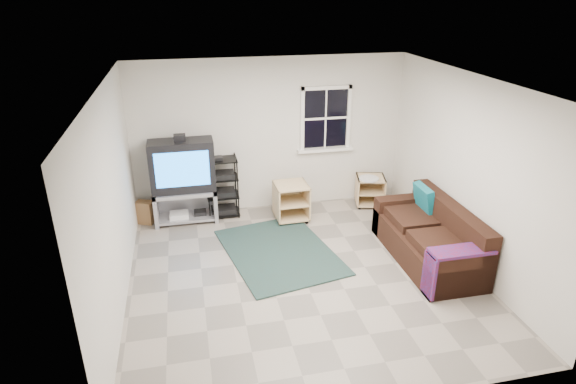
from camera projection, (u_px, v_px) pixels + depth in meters
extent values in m
plane|color=gray|center=(302.00, 275.00, 6.57)|extent=(4.60, 4.60, 0.00)
plane|color=white|center=(305.00, 83.00, 5.53)|extent=(4.60, 4.60, 0.00)
plane|color=silver|center=(271.00, 135.00, 8.11)|extent=(4.60, 0.00, 4.60)
plane|color=silver|center=(371.00, 292.00, 3.99)|extent=(4.60, 0.00, 4.60)
plane|color=silver|center=(112.00, 203.00, 5.60)|extent=(0.00, 4.60, 4.60)
plane|color=silver|center=(468.00, 173.00, 6.50)|extent=(0.00, 4.60, 4.60)
cube|color=black|center=(325.00, 118.00, 8.19)|extent=(0.80, 0.01, 1.02)
cube|color=white|center=(327.00, 88.00, 7.96)|extent=(0.88, 0.06, 0.06)
cube|color=white|center=(325.00, 149.00, 8.37)|extent=(0.98, 0.14, 0.05)
cube|color=white|center=(302.00, 120.00, 8.09)|extent=(0.06, 0.06, 1.10)
cube|color=white|center=(349.00, 117.00, 8.25)|extent=(0.06, 0.06, 1.10)
cube|color=white|center=(326.00, 118.00, 8.17)|extent=(0.78, 0.04, 0.04)
cube|color=#9D9DA4|center=(185.00, 191.00, 7.87)|extent=(1.02, 0.51, 0.06)
cube|color=#9D9DA4|center=(156.00, 208.00, 7.87)|extent=(0.06, 0.51, 0.56)
cube|color=#9D9DA4|center=(215.00, 203.00, 8.06)|extent=(0.06, 0.51, 0.56)
cube|color=#9D9DA4|center=(187.00, 216.00, 8.05)|extent=(0.90, 0.47, 0.04)
cube|color=#9D9DA4|center=(186.00, 199.00, 8.18)|extent=(1.02, 0.04, 0.56)
cube|color=silver|center=(179.00, 215.00, 7.97)|extent=(0.31, 0.24, 0.08)
cube|color=black|center=(200.00, 212.00, 8.08)|extent=(0.20, 0.18, 0.06)
cube|color=black|center=(182.00, 166.00, 7.69)|extent=(1.02, 0.43, 0.83)
cube|color=#1C79EA|center=(182.00, 169.00, 7.49)|extent=(0.83, 0.01, 0.57)
cube|color=black|center=(180.00, 138.00, 7.51)|extent=(0.18, 0.13, 0.10)
cylinder|color=black|center=(208.00, 192.00, 7.86)|extent=(0.02, 0.02, 1.05)
cylinder|color=black|center=(238.00, 189.00, 7.95)|extent=(0.02, 0.02, 1.05)
cylinder|color=black|center=(207.00, 184.00, 8.17)|extent=(0.02, 0.02, 1.05)
cylinder|color=black|center=(236.00, 182.00, 8.26)|extent=(0.02, 0.02, 1.05)
cube|color=black|center=(224.00, 212.00, 8.25)|extent=(0.53, 0.38, 0.02)
cube|color=black|center=(224.00, 210.00, 8.23)|extent=(0.41, 0.31, 0.09)
cube|color=black|center=(223.00, 195.00, 8.12)|extent=(0.53, 0.38, 0.02)
cube|color=black|center=(223.00, 193.00, 8.10)|extent=(0.41, 0.31, 0.09)
cube|color=black|center=(222.00, 178.00, 8.00)|extent=(0.53, 0.38, 0.02)
cube|color=black|center=(222.00, 175.00, 7.98)|extent=(0.41, 0.31, 0.09)
cube|color=black|center=(221.00, 160.00, 7.87)|extent=(0.53, 0.38, 0.02)
cube|color=#DCB687|center=(291.00, 185.00, 7.88)|extent=(0.55, 0.55, 0.02)
cube|color=#DCB687|center=(291.00, 215.00, 8.10)|extent=(0.55, 0.55, 0.02)
cube|color=#DCB687|center=(276.00, 202.00, 7.94)|extent=(0.04, 0.54, 0.58)
cube|color=#DCB687|center=(306.00, 199.00, 8.05)|extent=(0.04, 0.54, 0.58)
cube|color=#DCB687|center=(288.00, 194.00, 8.22)|extent=(0.49, 0.03, 0.58)
cube|color=#DCB687|center=(291.00, 202.00, 8.00)|extent=(0.50, 0.52, 0.02)
cylinder|color=black|center=(282.00, 224.00, 7.88)|extent=(0.05, 0.05, 0.05)
cylinder|color=black|center=(300.00, 211.00, 8.35)|extent=(0.05, 0.05, 0.05)
cube|color=#DCB687|center=(371.00, 178.00, 8.44)|extent=(0.59, 0.59, 0.02)
cube|color=#DCB687|center=(369.00, 202.00, 8.63)|extent=(0.59, 0.59, 0.02)
cube|color=#DCB687|center=(357.00, 190.00, 8.54)|extent=(0.14, 0.47, 0.48)
cube|color=#DCB687|center=(383.00, 190.00, 8.53)|extent=(0.14, 0.47, 0.48)
cube|color=#DCB687|center=(368.00, 185.00, 8.75)|extent=(0.43, 0.13, 0.48)
cube|color=#DCB687|center=(370.00, 191.00, 8.54)|extent=(0.54, 0.55, 0.02)
cylinder|color=black|center=(360.00, 208.00, 8.47)|extent=(0.05, 0.05, 0.05)
cylinder|color=black|center=(378.00, 199.00, 8.81)|extent=(0.05, 0.05, 0.05)
cylinder|color=silver|center=(369.00, 179.00, 8.34)|extent=(0.34, 0.34, 0.03)
cube|color=black|center=(427.00, 246.00, 6.87)|extent=(0.88, 1.95, 0.41)
cube|color=black|center=(451.00, 218.00, 6.77)|extent=(0.23, 1.95, 0.42)
cube|color=black|center=(402.00, 214.00, 7.60)|extent=(0.88, 0.23, 0.60)
cube|color=black|center=(460.00, 273.00, 6.06)|extent=(0.88, 0.23, 0.60)
cube|color=black|center=(437.00, 244.00, 6.40)|extent=(0.58, 0.70, 0.13)
cube|color=black|center=(411.00, 218.00, 7.09)|extent=(0.58, 0.70, 0.13)
cube|color=#17788A|center=(424.00, 199.00, 7.18)|extent=(0.20, 0.47, 0.41)
cube|color=navy|center=(462.00, 251.00, 5.93)|extent=(0.81, 0.29, 0.04)
cube|color=navy|center=(429.00, 275.00, 5.97)|extent=(0.04, 0.29, 0.57)
cube|color=black|center=(279.00, 252.00, 7.11)|extent=(1.79, 2.22, 0.02)
cube|color=olive|center=(145.00, 212.00, 7.92)|extent=(0.32, 0.27, 0.38)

